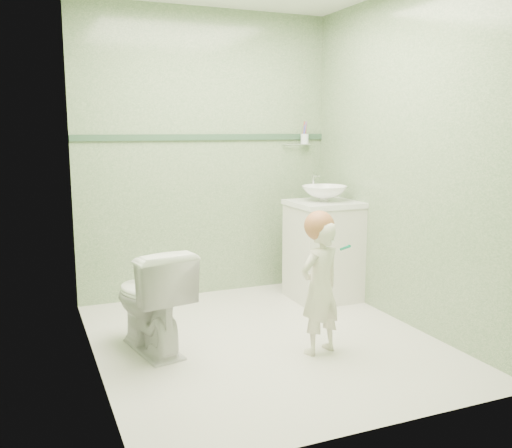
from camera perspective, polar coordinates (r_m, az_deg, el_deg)
name	(u,v)px	position (r m, az deg, el deg)	size (l,w,h in m)	color
ground	(265,340)	(3.90, 0.87, -11.73)	(2.50, 2.50, 0.00)	silver
room_shell	(265,163)	(3.64, 0.92, 6.17)	(2.50, 2.54, 2.40)	gray
trim_stripe	(206,137)	(4.79, -5.08, 8.76)	(2.20, 0.02, 0.05)	#32533C
vanity	(323,252)	(4.74, 6.83, -2.85)	(0.52, 0.50, 0.80)	silver
counter	(324,204)	(4.67, 6.93, 2.07)	(0.54, 0.52, 0.04)	white
basin	(324,193)	(4.66, 6.95, 3.09)	(0.37, 0.37, 0.13)	white
faucet	(314,182)	(4.81, 5.88, 4.27)	(0.03, 0.13, 0.18)	silver
cup_holder	(304,139)	(5.08, 4.86, 8.62)	(0.26, 0.07, 0.21)	silver
toilet	(151,299)	(3.69, -10.65, -7.50)	(0.38, 0.67, 0.68)	white
toddler	(320,288)	(3.59, 6.51, -6.44)	(0.31, 0.21, 0.86)	silver
hair_cap	(319,226)	(3.53, 6.43, -0.17)	(0.19, 0.19, 0.19)	#A7633C
teal_toothbrush	(344,247)	(3.50, 8.90, -2.33)	(0.10, 0.14, 0.08)	#068A67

